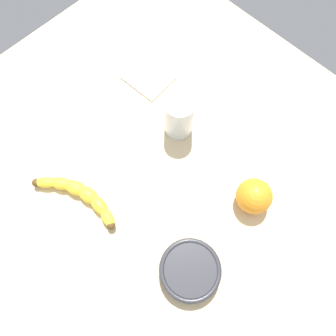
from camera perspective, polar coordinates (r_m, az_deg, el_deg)
name	(u,v)px	position (r cm, az deg, el deg)	size (l,w,h in cm)	color
wooden_tabletop	(151,192)	(76.70, -3.21, -4.43)	(120.00, 120.00, 3.00)	beige
banana	(80,195)	(75.97, -16.05, -4.81)	(23.02, 10.05, 3.44)	yellow
smoothie_glass	(179,117)	(76.43, 2.05, 9.40)	(7.27, 7.27, 11.93)	silver
ceramic_bowl	(190,270)	(69.99, 4.09, -18.35)	(13.41, 13.41, 4.05)	#2D2D33
orange_fruit	(254,196)	(73.14, 15.64, -5.06)	(8.26, 8.26, 8.26)	orange
folded_napkin	(148,78)	(89.62, -3.71, 16.37)	(12.01, 10.17, 0.60)	white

